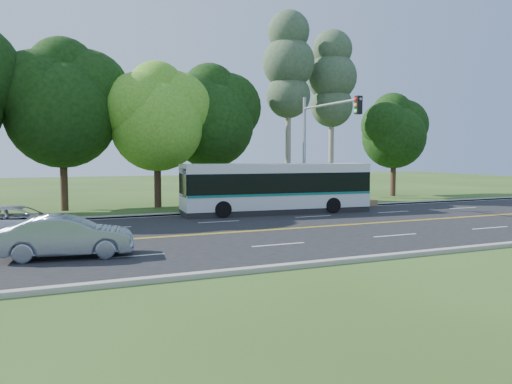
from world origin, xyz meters
name	(u,v)px	position (x,y,z in m)	size (l,w,h in m)	color
ground	(255,231)	(0.00, 0.00, 0.00)	(120.00, 120.00, 0.00)	#2E4B19
road	(255,231)	(0.00, 0.00, 0.01)	(60.00, 14.00, 0.02)	black
curb_north	(206,213)	(0.00, 7.15, 0.07)	(60.00, 0.30, 0.15)	#A39D93
curb_south	(343,261)	(0.00, -7.15, 0.07)	(60.00, 0.30, 0.15)	#A39D93
grass_verge	(197,210)	(0.00, 9.00, 0.05)	(60.00, 4.00, 0.10)	#2E4B19
lane_markings	(253,231)	(-0.09, 0.00, 0.02)	(57.60, 13.82, 0.00)	gold
tree_row	(102,101)	(-5.15, 12.13, 6.73)	(44.70, 9.10, 13.84)	#322016
bougainvillea_hedge	(307,196)	(7.18, 8.15, 0.72)	(9.50, 2.25, 1.50)	#A70D2F
traffic_signal	(320,134)	(6.49, 5.40, 4.67)	(0.42, 6.10, 7.00)	gray
transit_bus	(276,189)	(3.81, 5.71, 1.45)	(11.18, 3.24, 2.89)	silver
sedan	(68,237)	(-7.98, -2.86, 0.72)	(1.48, 4.25, 1.40)	slate
suv	(20,223)	(-9.56, 1.18, 0.73)	(2.35, 5.10, 1.42)	silver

